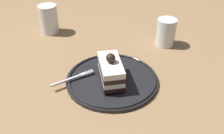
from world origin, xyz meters
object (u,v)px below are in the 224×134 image
Objects in this scene: dessert_plate at (112,78)px; drink_glass_far at (166,33)px; cake_slice at (111,70)px; drink_glass_near at (49,21)px; fork at (74,78)px.

dessert_plate is 0.27m from drink_glass_far.
drink_glass_far is at bearing -130.24° from cake_slice.
dessert_plate is at bearing 127.30° from drink_glass_near.
drink_glass_far reaches higher than fork.
drink_glass_near is at bearing -52.70° from dessert_plate.
fork is 1.08× the size of drink_glass_near.
dessert_plate is at bearing 48.21° from drink_glass_far.
drink_glass_far is (-0.28, -0.21, 0.02)m from fork.
fork is at bearing -3.60° from cake_slice.
drink_glass_near reaches higher than drink_glass_far.
fork is (0.10, -0.01, -0.03)m from cake_slice.
cake_slice is at bearing 77.21° from dessert_plate.
drink_glass_near is (0.22, -0.31, 0.00)m from cake_slice.
drink_glass_near is at bearing -54.53° from cake_slice.
dessert_plate is 0.37m from drink_glass_near.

